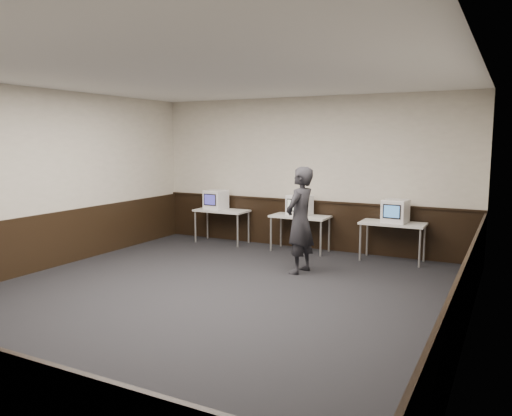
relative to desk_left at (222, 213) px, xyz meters
The scene contains 16 objects.
floor 4.13m from the desk_left, 62.18° to the right, with size 8.00×8.00×0.00m, color black.
ceiling 4.79m from the desk_left, 62.18° to the right, with size 8.00×8.00×0.00m, color white.
back_wall 2.15m from the desk_left, 11.89° to the left, with size 7.00×7.00×0.00m, color beige.
left_wall 4.05m from the desk_left, 113.96° to the right, with size 8.00×8.00×0.00m, color beige.
right_wall 6.56m from the desk_left, 33.69° to the right, with size 8.00×8.00×0.00m, color beige.
wainscot_back 1.95m from the desk_left, 11.31° to the left, with size 6.98×0.04×1.00m, color black.
wainscot_left 3.94m from the desk_left, 113.70° to the right, with size 0.04×7.98×1.00m, color black.
wainscot_right 6.48m from the desk_left, 33.79° to the right, with size 0.04×7.98×1.00m, color black.
wainscot_rail 1.96m from the desk_left, 10.73° to the left, with size 6.98×0.06×0.04m, color black.
desk_left is the anchor object (origin of this frame).
desk_center 1.90m from the desk_left, ahead, with size 1.20×0.60×0.75m.
desk_right 3.80m from the desk_left, ahead, with size 1.20×0.60×0.75m.
emac_left 0.33m from the desk_left, behind, with size 0.46×0.49×0.43m.
emac_center 1.89m from the desk_left, ahead, with size 0.51×0.53×0.42m.
emac_right 3.85m from the desk_left, ahead, with size 0.48×0.50×0.44m.
person 3.01m from the desk_left, 31.77° to the right, with size 0.68×0.44×1.85m, color black.
Camera 1 is at (3.90, -5.88, 2.30)m, focal length 35.00 mm.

